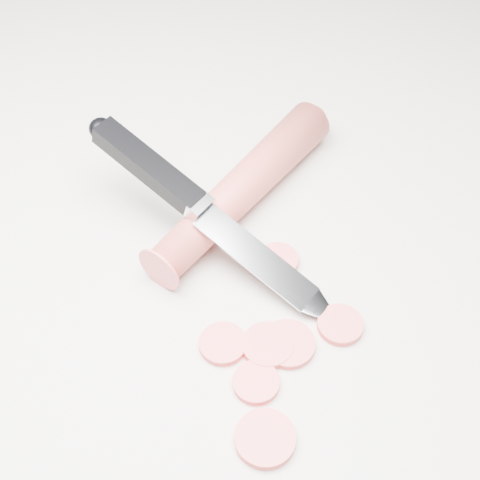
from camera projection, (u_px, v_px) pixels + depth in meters
name	position (u px, v px, depth m)	size (l,w,h in m)	color
ground	(227.00, 289.00, 0.50)	(2.40, 2.40, 0.00)	silver
carrot	(242.00, 188.00, 0.54)	(0.03, 0.03, 0.21)	#C7443C
carrot_slice_0	(223.00, 344.00, 0.47)	(0.03, 0.03, 0.01)	#F35758
carrot_slice_1	(261.00, 441.00, 0.42)	(0.03, 0.03, 0.01)	#F35758
carrot_slice_2	(278.00, 260.00, 0.52)	(0.03, 0.03, 0.01)	#F35758
carrot_slice_3	(256.00, 383.00, 0.45)	(0.03, 0.03, 0.01)	#F35758
carrot_slice_4	(288.00, 344.00, 0.47)	(0.04, 0.04, 0.01)	#F35758
carrot_slice_5	(268.00, 346.00, 0.47)	(0.04, 0.04, 0.01)	#F35758
carrot_slice_6	(340.00, 325.00, 0.48)	(0.03, 0.03, 0.01)	#F35758
carrot_slice_7	(265.00, 438.00, 0.43)	(0.04, 0.04, 0.01)	#F35758
kitchen_knife	(214.00, 216.00, 0.50)	(0.16, 0.22, 0.08)	#B5B7BC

